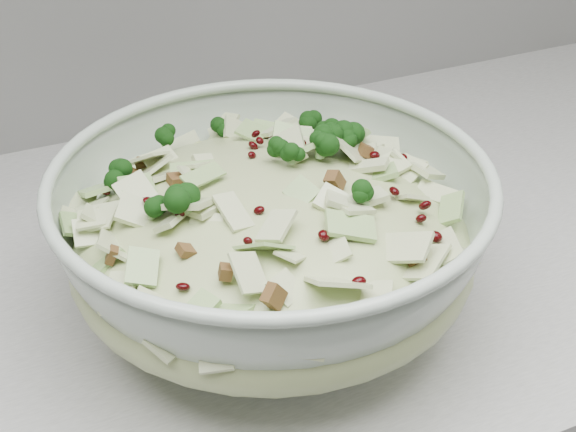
% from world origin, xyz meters
% --- Properties ---
extents(mixing_bowl, '(0.45, 0.45, 0.14)m').
position_xyz_m(mixing_bowl, '(-0.09, 1.60, 0.97)').
color(mixing_bowl, '#B1C2B0').
rests_on(mixing_bowl, counter).
extents(salad, '(0.42, 0.42, 0.14)m').
position_xyz_m(salad, '(-0.09, 1.60, 0.99)').
color(salad, '#BFCB8B').
rests_on(salad, mixing_bowl).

